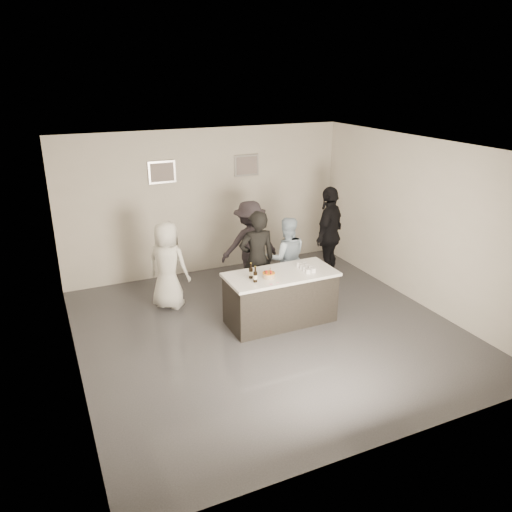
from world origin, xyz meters
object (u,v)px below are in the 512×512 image
object	(u,v)px
beer_bottle_a	(251,271)
person_main_blue	(286,258)
person_guest_right	(329,234)
person_guest_left	(168,265)
person_guest_back	(250,244)
person_main_black	(257,260)
beer_bottle_b	(255,274)
bar_counter	(280,298)
cake	(269,275)

from	to	relation	value
beer_bottle_a	person_main_blue	world-z (taller)	person_main_blue
person_guest_right	person_guest_left	bearing A→B (deg)	-38.83
person_guest_back	person_main_black	bearing A→B (deg)	79.31
beer_bottle_b	person_guest_left	distance (m)	1.85
beer_bottle_a	person_guest_back	xyz separation A→B (m)	(0.69, 1.62, -0.16)
bar_counter	person_guest_right	world-z (taller)	person_guest_right
bar_counter	beer_bottle_b	size ratio (longest dim) A/B	7.15
person_main_black	beer_bottle_b	bearing A→B (deg)	70.18
person_main_black	person_guest_left	distance (m)	1.60
bar_counter	beer_bottle_b	world-z (taller)	beer_bottle_b
person_main_black	person_main_blue	bearing A→B (deg)	-162.22
beer_bottle_a	person_main_black	bearing A→B (deg)	58.77
cake	person_main_black	world-z (taller)	person_main_black
beer_bottle_a	person_main_black	distance (m)	0.83
bar_counter	person_guest_left	bearing A→B (deg)	139.02
person_main_black	beer_bottle_a	bearing A→B (deg)	64.92
person_guest_right	beer_bottle_a	bearing A→B (deg)	-8.22
beer_bottle_a	beer_bottle_b	bearing A→B (deg)	-89.54
beer_bottle_b	person_guest_right	bearing A→B (deg)	32.09
cake	beer_bottle_a	distance (m)	0.30
person_guest_left	bar_counter	bearing A→B (deg)	-177.62
bar_counter	person_guest_right	size ratio (longest dim) A/B	0.95
beer_bottle_b	person_guest_back	distance (m)	1.92
cake	person_main_black	xyz separation A→B (m)	(0.15, 0.80, -0.03)
cake	beer_bottle_a	xyz separation A→B (m)	(-0.27, 0.10, 0.09)
cake	person_guest_left	world-z (taller)	person_guest_left
beer_bottle_b	beer_bottle_a	bearing A→B (deg)	90.46
beer_bottle_b	person_main_blue	distance (m)	1.51
beer_bottle_a	person_guest_left	xyz separation A→B (m)	(-1.03, 1.35, -0.23)
bar_counter	person_guest_left	size ratio (longest dim) A/B	1.16
cake	beer_bottle_b	distance (m)	0.30
bar_counter	beer_bottle_a	world-z (taller)	beer_bottle_a
person_main_blue	person_guest_back	world-z (taller)	person_guest_back
beer_bottle_a	person_guest_back	bearing A→B (deg)	66.85
cake	beer_bottle_b	size ratio (longest dim) A/B	0.80
person_main_black	person_guest_back	size ratio (longest dim) A/B	1.04
cake	person_main_blue	world-z (taller)	person_main_blue
person_main_black	person_guest_right	distance (m)	1.93
bar_counter	beer_bottle_a	distance (m)	0.79
beer_bottle_b	person_guest_left	xyz separation A→B (m)	(-1.03, 1.52, -0.23)
person_guest_back	beer_bottle_b	bearing A→B (deg)	74.34
beer_bottle_b	bar_counter	bearing A→B (deg)	16.42
cake	person_guest_left	distance (m)	1.95
person_main_blue	beer_bottle_a	bearing A→B (deg)	53.75
beer_bottle_a	person_guest_left	distance (m)	1.71
cake	person_main_blue	size ratio (longest dim) A/B	0.13
bar_counter	person_guest_left	xyz separation A→B (m)	(-1.57, 1.36, 0.35)
bar_counter	beer_bottle_a	size ratio (longest dim) A/B	7.15
person_main_black	person_main_blue	size ratio (longest dim) A/B	1.15
person_guest_left	person_main_black	bearing A→B (deg)	-160.65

